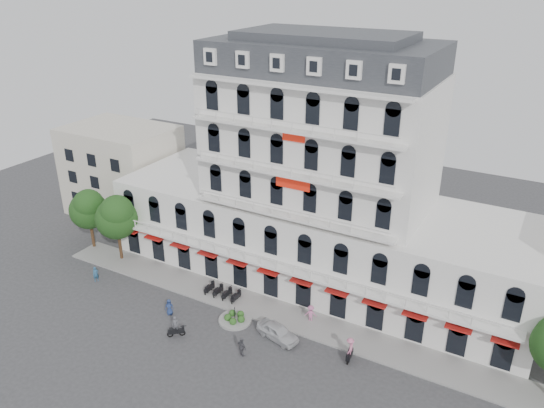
{
  "coord_description": "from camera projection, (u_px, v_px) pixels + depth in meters",
  "views": [
    {
      "loc": [
        20.64,
        -28.88,
        31.21
      ],
      "look_at": [
        -1.16,
        10.0,
        11.22
      ],
      "focal_mm": 35.0,
      "sensor_mm": 36.0,
      "label": 1
    }
  ],
  "objects": [
    {
      "name": "rider_center",
      "position": [
        350.0,
        349.0,
        45.52
      ],
      "size": [
        0.84,
        1.7,
        2.31
      ],
      "rotation": [
        0.0,
        0.0,
        4.85
      ],
      "color": "black",
      "rests_on": "ground"
    },
    {
      "name": "tree_west_inner",
      "position": [
        116.0,
        215.0,
        59.53
      ],
      "size": [
        4.76,
        4.76,
        8.25
      ],
      "color": "#382314",
      "rests_on": "ground"
    },
    {
      "name": "main_building",
      "position": [
        319.0,
        190.0,
        55.21
      ],
      "size": [
        45.0,
        15.0,
        25.8
      ],
      "color": "silver",
      "rests_on": "ground"
    },
    {
      "name": "sidewalk",
      "position": [
        277.0,
        313.0,
        52.1
      ],
      "size": [
        53.0,
        4.0,
        0.16
      ],
      "primitive_type": "cube",
      "color": "gray",
      "rests_on": "ground"
    },
    {
      "name": "parked_scooter_row",
      "position": [
        223.0,
        297.0,
        54.8
      ],
      "size": [
        4.4,
        1.8,
        1.1
      ],
      "primitive_type": null,
      "color": "black",
      "rests_on": "ground"
    },
    {
      "name": "pedestrian_right",
      "position": [
        311.0,
        314.0,
        50.66
      ],
      "size": [
        1.3,
        0.99,
        1.78
      ],
      "primitive_type": "imported",
      "rotation": [
        0.0,
        0.0,
        3.47
      ],
      "color": "#C6699C",
      "rests_on": "ground"
    },
    {
      "name": "traffic_island",
      "position": [
        235.0,
        319.0,
        50.98
      ],
      "size": [
        3.2,
        3.2,
        1.6
      ],
      "color": "gray",
      "rests_on": "ground"
    },
    {
      "name": "rider_west",
      "position": [
        176.0,
        328.0,
        48.58
      ],
      "size": [
        1.39,
        1.23,
        2.17
      ],
      "rotation": [
        0.0,
        0.0,
        0.69
      ],
      "color": "black",
      "rests_on": "ground"
    },
    {
      "name": "parked_car",
      "position": [
        278.0,
        332.0,
        48.43
      ],
      "size": [
        4.54,
        2.68,
        1.45
      ],
      "primitive_type": "imported",
      "rotation": [
        0.0,
        0.0,
        1.33
      ],
      "color": "silver",
      "rests_on": "ground"
    },
    {
      "name": "tree_west_outer",
      "position": [
        88.0,
        207.0,
        62.3
      ],
      "size": [
        4.5,
        4.48,
        7.76
      ],
      "color": "#382314",
      "rests_on": "ground"
    },
    {
      "name": "pedestrian_left",
      "position": [
        169.0,
        307.0,
        51.75
      ],
      "size": [
        0.98,
        0.89,
        1.68
      ],
      "primitive_type": "imported",
      "rotation": [
        0.0,
        0.0,
        0.57
      ],
      "color": "navy",
      "rests_on": "ground"
    },
    {
      "name": "ground",
      "position": [
        226.0,
        369.0,
        44.97
      ],
      "size": [
        120.0,
        120.0,
        0.0
      ],
      "primitive_type": "plane",
      "color": "#38383A",
      "rests_on": "ground"
    },
    {
      "name": "flank_building_west",
      "position": [
        123.0,
        170.0,
        71.82
      ],
      "size": [
        14.0,
        10.0,
        12.0
      ],
      "primitive_type": "cube",
      "color": "beige",
      "rests_on": "ground"
    },
    {
      "name": "pedestrian_mid",
      "position": [
        242.0,
        347.0,
        46.15
      ],
      "size": [
        1.17,
        0.78,
        1.84
      ],
      "primitive_type": "imported",
      "rotation": [
        0.0,
        0.0,
        2.81
      ],
      "color": "#4E4E54",
      "rests_on": "ground"
    },
    {
      "name": "pedestrian_far",
      "position": [
        96.0,
        274.0,
        57.22
      ],
      "size": [
        0.67,
        0.75,
        1.73
      ],
      "primitive_type": "imported",
      "rotation": [
        0.0,
        0.0,
        1.05
      ],
      "color": "#29567C",
      "rests_on": "ground"
    }
  ]
}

